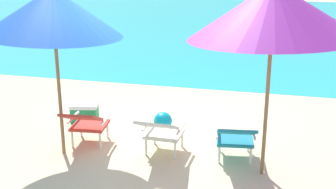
# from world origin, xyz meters

# --- Properties ---
(ground_plane) EXTENTS (40.00, 40.00, 0.00)m
(ground_plane) POSITION_xyz_m (0.00, 4.00, 0.00)
(ground_plane) COLOR beige
(ocean_band) EXTENTS (40.00, 18.00, 0.01)m
(ocean_band) POSITION_xyz_m (0.00, 12.13, 0.00)
(ocean_band) COLOR #28B2B7
(ocean_band) RESTS_ON ground_plane
(lounge_chair_left) EXTENTS (0.62, 0.92, 0.68)m
(lounge_chair_left) POSITION_xyz_m (-1.14, -0.23, 0.40)
(lounge_chair_left) COLOR red
(lounge_chair_left) RESTS_ON ground_plane
(lounge_chair_center) EXTENTS (0.57, 0.89, 0.68)m
(lounge_chair_center) POSITION_xyz_m (0.04, -0.27, 0.40)
(lounge_chair_center) COLOR silver
(lounge_chair_center) RESTS_ON ground_plane
(lounge_chair_right) EXTENTS (0.65, 0.94, 0.68)m
(lounge_chair_right) POSITION_xyz_m (1.11, -0.24, 0.40)
(lounge_chair_right) COLOR teal
(lounge_chair_right) RESTS_ON ground_plane
(beach_umbrella_left) EXTENTS (2.69, 2.68, 2.45)m
(beach_umbrella_left) POSITION_xyz_m (-1.39, -0.51, 2.09)
(beach_umbrella_left) COLOR olive
(beach_umbrella_left) RESTS_ON ground_plane
(beach_umbrella_right) EXTENTS (2.94, 2.93, 2.58)m
(beach_umbrella_right) POSITION_xyz_m (1.51, -0.48, 2.19)
(beach_umbrella_right) COLOR olive
(beach_umbrella_right) RESTS_ON ground_plane
(beach_ball) EXTENTS (0.31, 0.31, 0.31)m
(beach_ball) POSITION_xyz_m (-0.18, 0.70, 0.15)
(beach_ball) COLOR #0A93AD
(beach_ball) RESTS_ON ground_plane
(cooler_box) EXTENTS (0.53, 0.41, 0.32)m
(cooler_box) POSITION_xyz_m (-1.61, 0.76, 0.16)
(cooler_box) COLOR #1E844C
(cooler_box) RESTS_ON ground_plane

